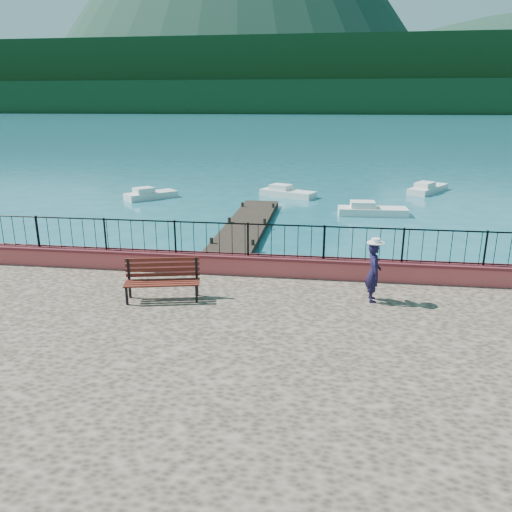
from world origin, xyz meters
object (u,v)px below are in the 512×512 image
(person, at_px, (373,272))
(boat_5, at_px, (428,186))
(boat_2, at_px, (373,208))
(park_bench, at_px, (163,288))
(boat_0, at_px, (64,260))
(boat_3, at_px, (151,192))
(boat_4, at_px, (288,191))

(person, bearing_deg, boat_5, -17.26)
(boat_2, bearing_deg, park_bench, -114.19)
(person, xyz_separation_m, boat_2, (1.36, 16.04, -1.57))
(boat_0, distance_m, boat_2, 16.93)
(boat_2, xyz_separation_m, boat_5, (4.51, 8.29, 0.00))
(person, height_order, boat_3, person)
(boat_0, bearing_deg, person, -52.24)
(boat_3, height_order, boat_5, same)
(boat_2, bearing_deg, person, -97.19)
(park_bench, distance_m, person, 5.41)
(boat_0, height_order, boat_2, same)
(park_bench, height_order, boat_0, park_bench)
(park_bench, bearing_deg, boat_3, 97.96)
(person, height_order, boat_5, person)
(boat_0, relative_size, boat_4, 0.96)
(park_bench, xyz_separation_m, boat_3, (-7.44, 19.89, -1.11))
(boat_2, height_order, boat_4, same)
(boat_0, bearing_deg, boat_4, 36.69)
(boat_3, bearing_deg, boat_0, -128.58)
(boat_2, bearing_deg, boat_4, 133.07)
(boat_5, bearing_deg, boat_3, 137.70)
(boat_0, bearing_deg, boat_3, 66.84)
(park_bench, bearing_deg, boat_0, 124.99)
(boat_2, bearing_deg, boat_5, 59.10)
(boat_2, bearing_deg, boat_3, 165.10)
(person, relative_size, boat_3, 0.46)
(park_bench, distance_m, boat_2, 18.06)
(boat_5, bearing_deg, boat_2, -176.25)
(person, distance_m, boat_3, 23.12)
(boat_4, relative_size, boat_5, 0.89)
(boat_0, distance_m, boat_4, 18.16)
(park_bench, distance_m, boat_3, 21.26)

